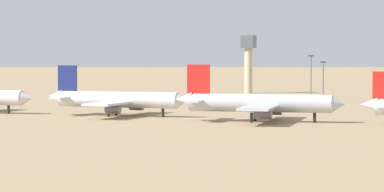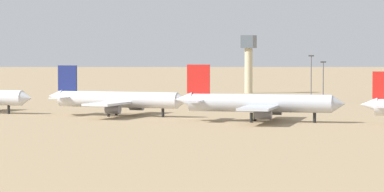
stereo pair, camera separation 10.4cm
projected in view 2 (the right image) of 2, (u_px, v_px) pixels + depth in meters
name	position (u px, v px, depth m)	size (l,w,h in m)	color
ground	(189.00, 118.00, 268.67)	(4000.00, 4000.00, 0.00)	#9E8460
ridge_far_west	(203.00, 31.00, 1481.59)	(301.66, 284.06, 84.61)	#876A5D
parked_jet_navy_3	(116.00, 100.00, 276.44)	(40.89, 34.27, 13.53)	silver
parked_jet_red_4	(258.00, 103.00, 254.96)	(42.72, 36.28, 14.12)	silver
control_tower	(249.00, 58.00, 416.82)	(5.20, 5.20, 23.42)	#C6B793
light_pole_west	(323.00, 79.00, 343.34)	(1.80, 0.50, 13.87)	#59595E
light_pole_mid	(311.00, 74.00, 356.29)	(1.80, 0.50, 15.84)	#59595E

